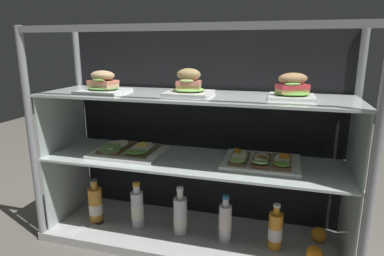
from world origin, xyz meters
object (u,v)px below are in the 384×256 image
(plated_roll_sandwich_right_of_center, at_px, (189,86))
(juice_bottle_back_left, at_px, (275,230))
(plated_roll_sandwich_mid_right, at_px, (292,89))
(juice_bottle_back_center, at_px, (137,209))
(orange_fruit_beside_bottles, at_px, (314,254))
(juice_bottle_tucked_behind, at_px, (96,204))
(orange_fruit_near_left_post, at_px, (319,235))
(juice_bottle_front_middle, at_px, (225,222))
(plated_roll_sandwich_near_right_corner, at_px, (103,84))
(open_sandwich_tray_near_right_corner, at_px, (129,150))
(juice_bottle_front_second, at_px, (180,216))
(kitchen_scissors, at_px, (94,223))
(open_sandwich_tray_far_right, at_px, (261,161))

(plated_roll_sandwich_right_of_center, relative_size, juice_bottle_back_left, 0.92)
(plated_roll_sandwich_mid_right, distance_m, juice_bottle_back_center, 0.95)
(plated_roll_sandwich_right_of_center, xyz_separation_m, orange_fruit_beside_bottles, (0.58, -0.06, -0.69))
(plated_roll_sandwich_right_of_center, xyz_separation_m, juice_bottle_back_center, (-0.27, -0.01, -0.63))
(plated_roll_sandwich_right_of_center, relative_size, orange_fruit_beside_bottles, 2.87)
(juice_bottle_back_left, bearing_deg, juice_bottle_back_center, -179.88)
(juice_bottle_tucked_behind, bearing_deg, orange_fruit_near_left_post, 6.14)
(juice_bottle_back_left, bearing_deg, juice_bottle_tucked_behind, -179.24)
(juice_bottle_back_left, bearing_deg, orange_fruit_beside_bottles, -18.48)
(plated_roll_sandwich_right_of_center, height_order, juice_bottle_back_left, plated_roll_sandwich_right_of_center)
(orange_fruit_beside_bottles, bearing_deg, juice_bottle_front_middle, 172.97)
(plated_roll_sandwich_near_right_corner, relative_size, open_sandwich_tray_near_right_corner, 0.61)
(plated_roll_sandwich_mid_right, bearing_deg, open_sandwich_tray_near_right_corner, -178.92)
(plated_roll_sandwich_mid_right, xyz_separation_m, orange_fruit_near_left_post, (0.17, 0.07, -0.69))
(plated_roll_sandwich_mid_right, bearing_deg, plated_roll_sandwich_right_of_center, -175.79)
(juice_bottle_tucked_behind, relative_size, juice_bottle_front_second, 1.00)
(plated_roll_sandwich_mid_right, xyz_separation_m, kitchen_scissors, (-0.94, -0.08, -0.72))
(juice_bottle_front_second, relative_size, juice_bottle_back_left, 1.13)
(plated_roll_sandwich_near_right_corner, relative_size, open_sandwich_tray_far_right, 0.61)
(open_sandwich_tray_far_right, bearing_deg, juice_bottle_back_center, -176.42)
(juice_bottle_tucked_behind, xyz_separation_m, juice_bottle_back_center, (0.23, 0.01, 0.00))
(juice_bottle_back_center, distance_m, kitchen_scissors, 0.25)
(plated_roll_sandwich_right_of_center, height_order, juice_bottle_tucked_behind, plated_roll_sandwich_right_of_center)
(plated_roll_sandwich_right_of_center, bearing_deg, open_sandwich_tray_near_right_corner, 176.74)
(plated_roll_sandwich_right_of_center, relative_size, open_sandwich_tray_near_right_corner, 0.58)
(kitchen_scissors, bearing_deg, orange_fruit_near_left_post, 7.81)
(juice_bottle_back_center, relative_size, orange_fruit_near_left_post, 3.44)
(open_sandwich_tray_near_right_corner, xyz_separation_m, kitchen_scissors, (-0.18, -0.07, -0.39))
(open_sandwich_tray_far_right, height_order, juice_bottle_front_middle, open_sandwich_tray_far_right)
(juice_bottle_back_left, xyz_separation_m, kitchen_scissors, (-0.91, -0.04, -0.08))
(orange_fruit_beside_bottles, xyz_separation_m, kitchen_scissors, (-1.08, 0.01, -0.03))
(plated_roll_sandwich_mid_right, height_order, orange_fruit_beside_bottles, plated_roll_sandwich_mid_right)
(juice_bottle_front_second, xyz_separation_m, juice_bottle_front_middle, (0.22, -0.00, 0.00))
(juice_bottle_back_left, bearing_deg, juice_bottle_front_second, -179.13)
(juice_bottle_front_second, xyz_separation_m, orange_fruit_near_left_post, (0.65, 0.11, -0.06))
(juice_bottle_front_middle, bearing_deg, juice_bottle_back_left, 1.74)
(plated_roll_sandwich_near_right_corner, bearing_deg, juice_bottle_tucked_behind, 178.95)
(open_sandwich_tray_near_right_corner, distance_m, juice_bottle_back_left, 0.79)
(plated_roll_sandwich_right_of_center, relative_size, juice_bottle_front_second, 0.81)
(plated_roll_sandwich_right_of_center, height_order, plated_roll_sandwich_mid_right, plated_roll_sandwich_right_of_center)
(plated_roll_sandwich_mid_right, distance_m, juice_bottle_front_second, 0.79)
(juice_bottle_back_left, bearing_deg, open_sandwich_tray_far_right, 156.33)
(juice_bottle_back_center, bearing_deg, plated_roll_sandwich_right_of_center, 1.49)
(plated_roll_sandwich_near_right_corner, bearing_deg, kitchen_scissors, -160.50)
(orange_fruit_beside_bottles, bearing_deg, plated_roll_sandwich_right_of_center, 173.92)
(plated_roll_sandwich_mid_right, bearing_deg, kitchen_scissors, -174.97)
(open_sandwich_tray_near_right_corner, distance_m, orange_fruit_near_left_post, 1.00)
(plated_roll_sandwich_mid_right, bearing_deg, juice_bottle_tucked_behind, -176.96)
(open_sandwich_tray_far_right, xyz_separation_m, juice_bottle_front_second, (-0.37, -0.04, -0.31))
(plated_roll_sandwich_right_of_center, distance_m, juice_bottle_front_second, 0.63)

